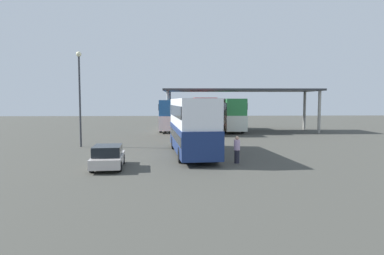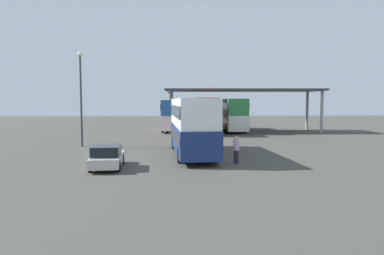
% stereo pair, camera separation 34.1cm
% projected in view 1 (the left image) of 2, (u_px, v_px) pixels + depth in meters
% --- Properties ---
extents(ground_plane, '(140.00, 140.00, 0.00)m').
position_uv_depth(ground_plane, '(206.00, 163.00, 21.59)').
color(ground_plane, '#43433C').
extents(double_decker_main, '(3.32, 10.47, 4.09)m').
position_uv_depth(double_decker_main, '(192.00, 124.00, 24.88)').
color(double_decker_main, navy).
rests_on(double_decker_main, ground_plane).
extents(parked_hatchback, '(1.99, 3.97, 1.35)m').
position_uv_depth(parked_hatchback, '(108.00, 157.00, 19.97)').
color(parked_hatchback, beige).
rests_on(parked_hatchback, ground_plane).
extents(double_decker_near_canopy, '(2.83, 10.56, 4.03)m').
position_uv_depth(double_decker_near_canopy, '(171.00, 114.00, 45.74)').
color(double_decker_near_canopy, silver).
rests_on(double_decker_near_canopy, ground_plane).
extents(double_decker_mid_row, '(2.71, 11.29, 4.30)m').
position_uv_depth(double_decker_mid_row, '(202.00, 114.00, 42.87)').
color(double_decker_mid_row, orange).
rests_on(double_decker_mid_row, ground_plane).
extents(double_decker_far_right, '(2.72, 10.77, 4.21)m').
position_uv_depth(double_decker_far_right, '(229.00, 113.00, 45.08)').
color(double_decker_far_right, silver).
rests_on(double_decker_far_right, ground_plane).
extents(depot_canopy, '(19.84, 6.80, 5.43)m').
position_uv_depth(depot_canopy, '(241.00, 92.00, 43.97)').
color(depot_canopy, '#33353A').
rests_on(depot_canopy, ground_plane).
extents(lamppost_tall, '(0.44, 0.44, 8.08)m').
position_uv_depth(lamppost_tall, '(80.00, 88.00, 28.98)').
color(lamppost_tall, '#33353A').
rests_on(lamppost_tall, ground_plane).
extents(pedestrian_waiting, '(0.38, 0.38, 1.72)m').
position_uv_depth(pedestrian_waiting, '(237.00, 150.00, 21.61)').
color(pedestrian_waiting, '#262633').
rests_on(pedestrian_waiting, ground_plane).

